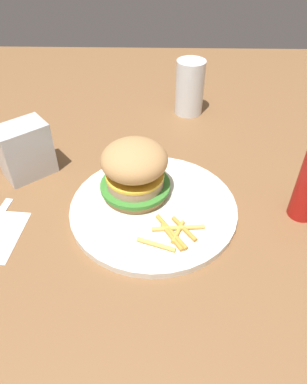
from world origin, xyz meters
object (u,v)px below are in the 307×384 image
object	(u,v)px
sandwich	(135,170)
drink_glass	(190,90)
fries_pile	(173,233)
napkin_dispenser	(25,151)
plate	(154,208)

from	to	relation	value
sandwich	drink_glass	size ratio (longest dim) A/B	0.97
sandwich	fries_pile	size ratio (longest dim) A/B	1.15
fries_pile	drink_glass	bearing A→B (deg)	173.96
drink_glass	napkin_dispenser	size ratio (longest dim) A/B	1.22
plate	drink_glass	bearing A→B (deg)	167.66
plate	drink_glass	size ratio (longest dim) A/B	2.25
sandwich	napkin_dispenser	bearing A→B (deg)	-108.09
plate	fries_pile	size ratio (longest dim) A/B	2.66
fries_pile	drink_glass	world-z (taller)	drink_glass
plate	sandwich	xyz separation A→B (m)	(-0.03, -0.03, 0.06)
plate	sandwich	size ratio (longest dim) A/B	2.33
plate	sandwich	world-z (taller)	sandwich
fries_pile	napkin_dispenser	world-z (taller)	napkin_dispenser
sandwich	fries_pile	distance (m)	0.13
fries_pile	drink_glass	xyz separation A→B (m)	(-0.42, 0.04, 0.04)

